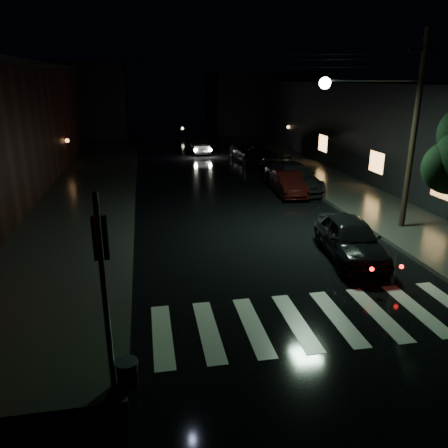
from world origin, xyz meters
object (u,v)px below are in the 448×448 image
parked_car_b (289,183)px  parked_car_d (254,153)px  parked_car_a (350,238)px  oncoming_car (200,146)px  parked_car_c (293,177)px

parked_car_b → parked_car_d: 10.19m
parked_car_a → parked_car_d: 19.43m
parked_car_b → oncoming_car: bearing=105.8°
parked_car_c → parked_car_d: 9.15m
parked_car_c → oncoming_car: bearing=100.1°
parked_car_a → oncoming_car: 24.54m
parked_car_c → parked_car_d: (-0.07, 9.14, -0.02)m
parked_car_c → oncoming_car: (-3.63, 14.19, -0.12)m
parked_car_c → oncoming_car: size_ratio=1.35×
parked_car_d → parked_car_c: bearing=-94.2°
parked_car_b → oncoming_car: 15.53m
parked_car_a → oncoming_car: (-2.30, 24.43, -0.10)m
parked_car_d → parked_car_b: bearing=-97.6°
parked_car_b → parked_car_a: bearing=-90.0°
parked_car_b → parked_car_c: 1.20m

